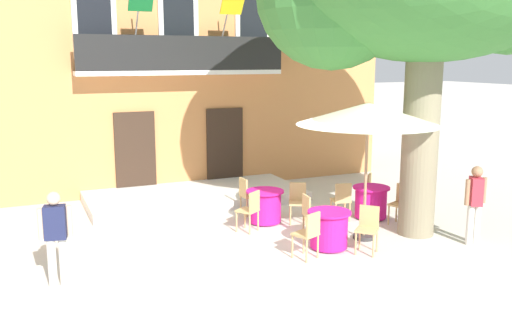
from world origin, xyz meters
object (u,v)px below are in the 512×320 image
pedestrian_near_entrance (56,233)px  pedestrian_mid_plaza (475,201)px  cafe_chair_near_tree_1 (373,189)px  cafe_table_near_tree (371,202)px  cafe_table_middle (329,229)px  cafe_chair_front_0 (247,194)px  cafe_table_front (265,206)px  cafe_chair_middle_1 (309,232)px  cafe_chair_front_2 (298,200)px  cafe_chair_near_tree_0 (402,201)px  cafe_chair_middle_0 (311,213)px  cafe_chair_middle_2 (368,226)px  cafe_umbrella (368,114)px  cafe_chair_front_1 (250,208)px  cafe_chair_near_tree_2 (342,199)px

pedestrian_near_entrance → pedestrian_mid_plaza: bearing=-8.6°
cafe_chair_near_tree_1 → pedestrian_near_entrance: (-7.52, -1.75, 0.38)m
cafe_table_near_tree → pedestrian_near_entrance: bearing=-170.6°
cafe_table_middle → cafe_chair_front_0: (-0.57, 2.81, 0.14)m
cafe_table_front → cafe_chair_front_0: (-0.13, 0.74, 0.14)m
cafe_chair_near_tree_1 → cafe_chair_middle_1: (-3.13, -2.33, 0.00)m
cafe_chair_front_0 → pedestrian_mid_plaza: (3.38, -3.77, 0.38)m
cafe_chair_middle_1 → cafe_table_front: (0.22, 2.43, -0.14)m
cafe_table_middle → cafe_chair_front_2: 1.83m
cafe_table_middle → cafe_table_front: (-0.44, 2.07, 0.00)m
cafe_chair_near_tree_0 → cafe_chair_middle_0: same height
cafe_chair_middle_0 → cafe_chair_front_0: same height
cafe_chair_middle_0 → pedestrian_near_entrance: 5.10m
cafe_chair_middle_2 → pedestrian_mid_plaza: bearing=-11.7°
cafe_chair_near_tree_1 → pedestrian_near_entrance: 7.73m
cafe_umbrella → pedestrian_near_entrance: 6.26m
cafe_table_near_tree → pedestrian_mid_plaza: (0.81, -2.36, 0.52)m
cafe_chair_near_tree_1 → cafe_chair_middle_1: same height
cafe_chair_front_0 → pedestrian_near_entrance: 5.19m
cafe_table_front → cafe_chair_front_1: (-0.57, -0.49, 0.14)m
cafe_chair_middle_0 → pedestrian_near_entrance: size_ratio=0.57×
cafe_chair_front_2 → cafe_chair_middle_2: bearing=-82.6°
cafe_chair_near_tree_2 → cafe_table_middle: (-1.24, -1.49, -0.14)m
cafe_table_front → cafe_chair_front_2: size_ratio=0.95×
cafe_chair_middle_2 → pedestrian_near_entrance: 5.68m
pedestrian_near_entrance → cafe_chair_near_tree_2: bearing=11.4°
cafe_chair_front_0 → cafe_table_front: bearing=-80.1°
cafe_chair_front_1 → cafe_chair_middle_0: bearing=-38.9°
cafe_chair_middle_1 → cafe_chair_front_0: bearing=88.4°
cafe_chair_front_2 → cafe_chair_near_tree_0: bearing=-27.4°
cafe_chair_near_tree_0 → cafe_chair_front_2: (-2.08, 1.08, 0.00)m
cafe_chair_middle_1 → cafe_table_front: bearing=84.8°
cafe_table_near_tree → cafe_chair_middle_1: cafe_chair_middle_1 is taller
cafe_umbrella → pedestrian_mid_plaza: (1.83, -1.17, -1.70)m
cafe_chair_front_1 → cafe_chair_middle_1: bearing=-79.7°
cafe_chair_middle_0 → cafe_chair_front_2: size_ratio=1.00×
cafe_chair_front_1 → cafe_chair_middle_2: bearing=-52.8°
cafe_chair_near_tree_1 → cafe_chair_middle_0: bearing=-153.6°
cafe_chair_front_0 → cafe_chair_front_2: same height
cafe_chair_middle_0 → cafe_chair_middle_2: 1.37m
cafe_chair_middle_1 → cafe_chair_front_2: (0.93, 2.17, 0.00)m
cafe_umbrella → cafe_chair_front_1: bearing=145.4°
cafe_chair_middle_1 → cafe_chair_middle_2: size_ratio=1.00×
cafe_chair_front_1 → pedestrian_near_entrance: (-4.04, -1.35, 0.38)m
cafe_chair_middle_1 → cafe_chair_middle_2: 1.24m
cafe_chair_near_tree_2 → pedestrian_near_entrance: pedestrian_near_entrance is taller
cafe_chair_near_tree_0 → cafe_umbrella: cafe_umbrella is taller
cafe_table_near_tree → cafe_umbrella: bearing=-130.5°
cafe_chair_middle_1 → cafe_umbrella: (1.64, 0.57, 2.08)m
cafe_chair_front_0 → pedestrian_near_entrance: size_ratio=0.57×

